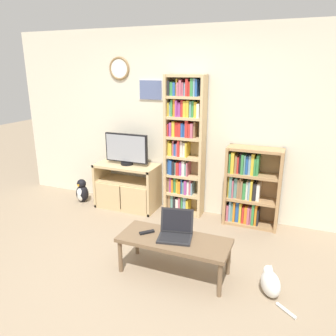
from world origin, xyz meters
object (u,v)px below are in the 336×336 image
television (126,149)px  penguin_figurine (82,192)px  bookshelf_short (248,188)px  remote_near_laptop (147,232)px  bookshelf_tall (184,146)px  cat (270,283)px  tv_stand (127,186)px  coffee_table (174,242)px  laptop (176,231)px

television → penguin_figurine: bearing=-172.5°
bookshelf_short → remote_near_laptop: bearing=-119.6°
bookshelf_tall → remote_near_laptop: (0.12, -1.46, -0.60)m
bookshelf_short → penguin_figurine: (-2.55, -0.21, -0.35)m
television → cat: size_ratio=1.60×
remote_near_laptop → bookshelf_short: bearing=-75.2°
tv_stand → television: (0.01, 0.01, 0.57)m
cat → coffee_table: bearing=151.8°
television → bookshelf_short: (1.77, 0.11, -0.40)m
television → laptop: television is taller
penguin_figurine → cat: bearing=-21.9°
coffee_table → laptop: 0.12m
tv_stand → laptop: (1.27, -1.27, 0.12)m
bookshelf_short → cat: size_ratio=2.56×
bookshelf_tall → laptop: bearing=-73.4°
tv_stand → bookshelf_short: bearing=4.0°
bookshelf_tall → penguin_figurine: size_ratio=5.29×
television → penguin_figurine: 1.08m
laptop → cat: bearing=-13.2°
cat → bookshelf_tall: bearing=104.4°
laptop → bookshelf_tall: bearing=95.2°
bookshelf_tall → bookshelf_short: bookshelf_tall is taller
tv_stand → cat: bearing=-30.1°
bookshelf_short → remote_near_laptop: bookshelf_short is taller
bookshelf_tall → remote_near_laptop: bearing=-85.4°
coffee_table → remote_near_laptop: remote_near_laptop is taller
bookshelf_tall → bookshelf_short: (0.93, -0.02, -0.49)m
laptop → cat: size_ratio=0.93×
bookshelf_short → cat: 1.54m
coffee_table → penguin_figurine: bearing=149.0°
laptop → coffee_table: bearing=-99.0°
television → bookshelf_short: television is taller
remote_near_laptop → penguin_figurine: bearing=9.3°
television → cat: (2.22, -1.31, -0.79)m
cat → television: bearing=120.2°
television → remote_near_laptop: size_ratio=4.61×
bookshelf_short → laptop: (-0.51, -1.39, -0.05)m
coffee_table → laptop: bearing=92.3°
laptop → cat: 1.02m
bookshelf_tall → cat: 2.19m
cat → penguin_figurine: bearing=128.8°
bookshelf_tall → cat: bookshelf_tall is taller
coffee_table → laptop: (-0.00, 0.05, 0.11)m
bookshelf_tall → cat: size_ratio=4.71×
television → laptop: size_ratio=1.72×
bookshelf_short → bookshelf_tall: bearing=178.5°
tv_stand → television: size_ratio=1.40×
bookshelf_short → penguin_figurine: size_ratio=2.88×
bookshelf_short → laptop: bearing=-110.2°
television → penguin_figurine: (-0.78, -0.10, -0.74)m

